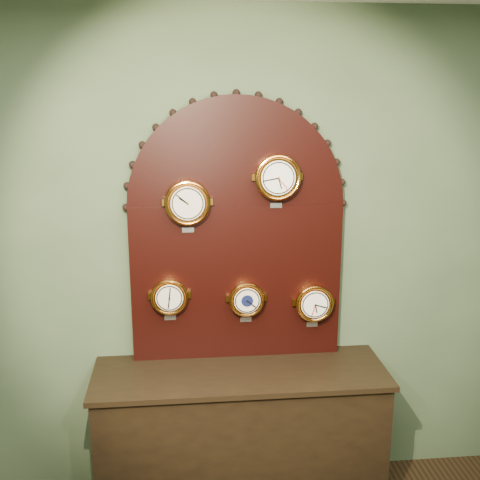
{
  "coord_description": "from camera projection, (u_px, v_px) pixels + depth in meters",
  "views": [
    {
      "loc": [
        -0.31,
        -0.79,
        2.36
      ],
      "look_at": [
        0.0,
        2.25,
        1.58
      ],
      "focal_mm": 44.62,
      "sensor_mm": 36.0,
      "label": 1
    }
  ],
  "objects": [
    {
      "name": "barometer",
      "position": [
        247.0,
        299.0,
        3.38
      ],
      "size": [
        0.2,
        0.08,
        0.25
      ],
      "color": "orange",
      "rests_on": "display_board"
    },
    {
      "name": "wall_back",
      "position": [
        236.0,
        259.0,
        3.44
      ],
      "size": [
        4.0,
        0.0,
        4.0
      ],
      "primitive_type": "plane",
      "rotation": [
        1.57,
        0.0,
        0.0
      ],
      "color": "#42573B",
      "rests_on": "ground"
    },
    {
      "name": "tide_clock",
      "position": [
        314.0,
        303.0,
        3.43
      ],
      "size": [
        0.22,
        0.08,
        0.27
      ],
      "color": "orange",
      "rests_on": "display_board"
    },
    {
      "name": "roman_clock",
      "position": [
        188.0,
        203.0,
        3.21
      ],
      "size": [
        0.25,
        0.08,
        0.3
      ],
      "color": "orange",
      "rests_on": "display_board"
    },
    {
      "name": "display_board",
      "position": [
        236.0,
        223.0,
        3.33
      ],
      "size": [
        1.26,
        0.06,
        1.53
      ],
      "color": "black",
      "rests_on": "shop_counter"
    },
    {
      "name": "shop_counter",
      "position": [
        240.0,
        439.0,
        3.43
      ],
      "size": [
        1.6,
        0.5,
        0.8
      ],
      "primitive_type": "cube",
      "color": "black",
      "rests_on": "ground_plane"
    },
    {
      "name": "hygrometer",
      "position": [
        169.0,
        296.0,
        3.33
      ],
      "size": [
        0.21,
        0.08,
        0.26
      ],
      "color": "orange",
      "rests_on": "display_board"
    },
    {
      "name": "arabic_clock",
      "position": [
        278.0,
        177.0,
        3.23
      ],
      "size": [
        0.25,
        0.08,
        0.3
      ],
      "color": "orange",
      "rests_on": "display_board"
    }
  ]
}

